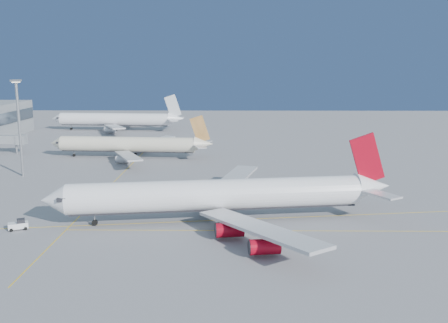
% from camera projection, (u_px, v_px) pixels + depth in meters
% --- Properties ---
extents(ground, '(500.00, 500.00, 0.00)m').
position_uv_depth(ground, '(265.00, 210.00, 111.27)').
color(ground, slate).
rests_on(ground, ground).
extents(taxiway_lines, '(118.86, 140.00, 0.02)m').
position_uv_depth(taxiway_lines, '(200.00, 202.00, 117.67)').
color(taxiway_lines, yellow).
rests_on(taxiway_lines, ground).
extents(airliner_virgin, '(72.76, 64.79, 17.97)m').
position_uv_depth(airliner_virgin, '(224.00, 195.00, 103.14)').
color(airliner_virgin, white).
rests_on(airliner_virgin, ground).
extents(airliner_etihad, '(58.35, 53.72, 15.22)m').
position_uv_depth(airliner_etihad, '(131.00, 145.00, 174.06)').
color(airliner_etihad, beige).
rests_on(airliner_etihad, ground).
extents(airliner_third, '(67.34, 61.92, 18.06)m').
position_uv_depth(airliner_third, '(118.00, 119.00, 246.94)').
color(airliner_third, white).
rests_on(airliner_third, ground).
extents(pushback_tug, '(4.13, 3.38, 2.08)m').
position_uv_depth(pushback_tug, '(19.00, 225.00, 98.11)').
color(pushback_tug, white).
rests_on(pushback_tug, ground).
extents(light_mast, '(2.41, 2.41, 27.87)m').
position_uv_depth(light_mast, '(19.00, 120.00, 142.82)').
color(light_mast, gray).
rests_on(light_mast, ground).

